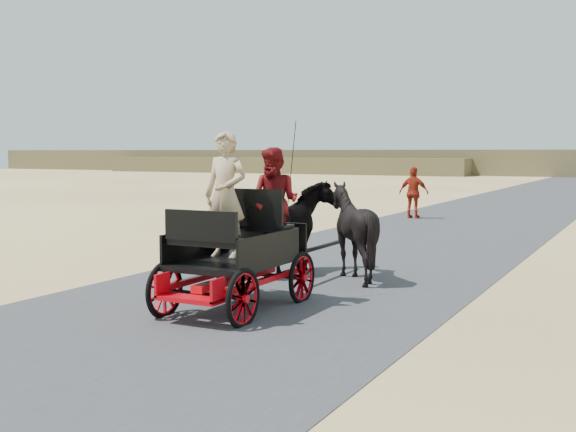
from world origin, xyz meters
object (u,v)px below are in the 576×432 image
at_px(horse_left, 296,228).
at_px(pedestrian, 414,193).
at_px(horse_right, 353,231).
at_px(carriage, 236,284).

relative_size(horse_left, pedestrian, 1.16).
bearing_deg(pedestrian, horse_right, 104.19).
xyz_separation_m(horse_left, pedestrian, (-1.44, 11.57, 0.02)).
distance_m(horse_right, pedestrian, 11.85).
distance_m(carriage, horse_right, 3.09).
distance_m(carriage, pedestrian, 14.72).
distance_m(carriage, horse_left, 3.09).
xyz_separation_m(horse_left, horse_right, (1.10, 0.00, 0.00)).
xyz_separation_m(carriage, horse_right, (0.55, 3.00, 0.49)).
bearing_deg(carriage, horse_left, 100.39).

